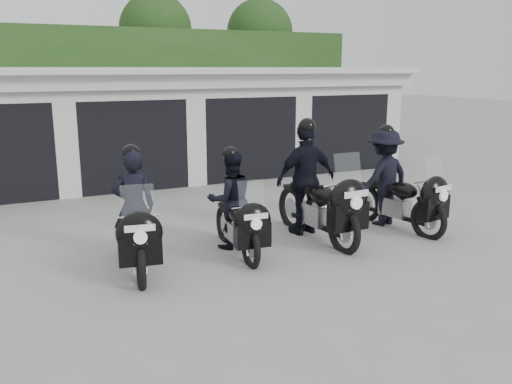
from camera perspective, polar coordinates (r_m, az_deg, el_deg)
name	(u,v)px	position (r m, az deg, el deg)	size (l,w,h in m)	color
ground	(221,262)	(8.52, -3.71, -7.33)	(80.00, 80.00, 0.00)	gray
garage_block	(112,123)	(15.84, -14.87, 7.00)	(16.40, 6.80, 2.96)	silver
background_vegetation	(94,73)	(20.61, -16.72, 11.92)	(20.00, 3.90, 5.80)	#1F3C16
police_bike_a	(135,220)	(8.22, -12.58, -2.87)	(0.87, 2.16, 1.89)	black
police_bike_b	(234,207)	(8.81, -2.32, -1.57)	(0.84, 2.02, 1.76)	black
police_bike_c	(312,186)	(9.58, 5.93, 0.61)	(1.20, 2.48, 2.16)	black
police_bike_d	(391,183)	(10.47, 14.04, 0.95)	(1.27, 2.26, 1.98)	black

